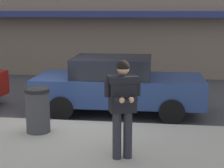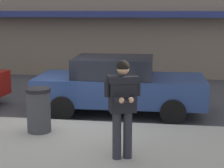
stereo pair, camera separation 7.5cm
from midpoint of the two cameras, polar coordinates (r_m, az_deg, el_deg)
name	(u,v)px [view 1 (the left image)]	position (r m, az deg, el deg)	size (l,w,h in m)	color
ground_plane	(66,123)	(9.51, -7.25, -5.90)	(80.00, 80.00, 0.00)	#3D3D42
curb_paint_line	(106,124)	(9.35, -1.21, -6.08)	(28.00, 0.12, 0.01)	silver
parked_sedan_mid	(117,85)	(10.13, 0.61, -0.11)	(4.54, 2.01, 1.54)	navy
man_texting_on_phone	(123,99)	(6.60, 1.31, -2.30)	(0.62, 0.65, 1.81)	#23232B
trash_bin	(38,110)	(8.37, -11.50, -3.93)	(0.55, 0.55, 0.98)	#38383D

